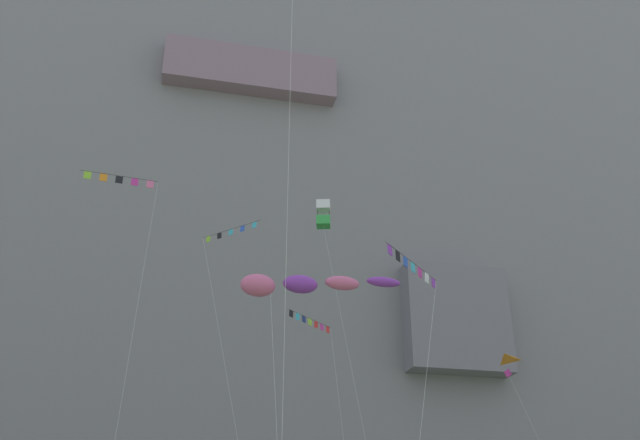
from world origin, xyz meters
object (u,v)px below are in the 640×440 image
object	(u,v)px
kite_box_high_center	(323,215)
kite_banner_upper_mid	(119,209)
kite_banner_far_right	(314,338)
kite_banner_mid_left	(233,287)
kite_delta_upper_right	(503,377)
kite_banner_upper_left	(413,286)
kite_windsock_near_cliff	(297,284)

from	to	relation	value
kite_box_high_center	kite_banner_upper_mid	size ratio (longest dim) A/B	1.09
kite_box_high_center	kite_banner_far_right	world-z (taller)	kite_box_high_center
kite_box_high_center	kite_banner_mid_left	xyz separation A→B (m)	(-5.96, -4.95, -7.24)
kite_delta_upper_right	kite_banner_far_right	distance (m)	13.01
kite_banner_upper_left	kite_banner_mid_left	distance (m)	11.19
kite_box_high_center	kite_banner_far_right	xyz separation A→B (m)	(0.04, 2.93, -7.24)
kite_banner_upper_left	kite_banner_far_right	size ratio (longest dim) A/B	0.84
kite_banner_mid_left	kite_delta_upper_right	bearing A→B (deg)	23.16
kite_banner_mid_left	kite_banner_far_right	bearing A→B (deg)	52.73
kite_banner_upper_left	kite_banner_upper_mid	bearing A→B (deg)	144.65
kite_banner_far_right	kite_delta_upper_right	bearing A→B (deg)	0.88
kite_windsock_near_cliff	kite_box_high_center	bearing A→B (deg)	70.39
kite_banner_far_right	kite_box_high_center	bearing A→B (deg)	-90.70
kite_banner_mid_left	kite_banner_upper_left	bearing A→B (deg)	-53.31
kite_delta_upper_right	kite_banner_far_right	xyz separation A→B (m)	(-12.89, -0.20, 1.78)
kite_delta_upper_right	kite_banner_upper_mid	xyz separation A→B (m)	(-25.10, -7.78, 5.77)
kite_box_high_center	kite_banner_upper_mid	xyz separation A→B (m)	(-12.18, -4.65, -3.25)
kite_banner_upper_left	kite_box_high_center	xyz separation A→B (m)	(-0.54, 13.67, 9.83)
kite_banner_upper_left	kite_banner_upper_mid	distance (m)	16.93
kite_delta_upper_right	kite_windsock_near_cliff	distance (m)	21.32
kite_banner_mid_left	kite_windsock_near_cliff	world-z (taller)	kite_banner_mid_left
kite_banner_upper_mid	kite_banner_mid_left	xyz separation A→B (m)	(6.22, -0.29, -3.99)
kite_banner_upper_mid	kite_windsock_near_cliff	world-z (taller)	kite_banner_upper_mid
kite_banner_upper_mid	kite_banner_mid_left	distance (m)	7.39
kite_banner_upper_left	kite_banner_far_right	xyz separation A→B (m)	(-0.51, 16.61, 2.59)
kite_delta_upper_right	kite_banner_upper_left	bearing A→B (deg)	-126.38
kite_delta_upper_right	kite_banner_upper_mid	world-z (taller)	kite_banner_upper_mid
kite_box_high_center	kite_delta_upper_right	bearing A→B (deg)	13.62
kite_banner_upper_mid	kite_banner_far_right	distance (m)	14.92
kite_box_high_center	kite_banner_far_right	bearing A→B (deg)	89.30
kite_banner_upper_left	kite_banner_upper_mid	world-z (taller)	kite_banner_upper_mid
kite_banner_mid_left	kite_banner_far_right	distance (m)	9.90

